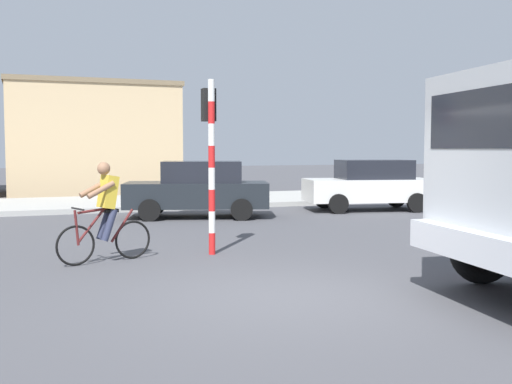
{
  "coord_description": "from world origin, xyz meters",
  "views": [
    {
      "loc": [
        -3.14,
        -7.28,
        1.94
      ],
      "look_at": [
        0.57,
        2.5,
        1.2
      ],
      "focal_mm": 42.7,
      "sensor_mm": 36.0,
      "label": 1
    }
  ],
  "objects_px": {
    "car_white_mid": "(370,185)",
    "car_far_side": "(198,189)",
    "traffic_light_pole": "(210,142)",
    "cyclist": "(105,212)"
  },
  "relations": [
    {
      "from": "car_far_side",
      "to": "traffic_light_pole",
      "type": "bearing_deg",
      "value": -103.13
    },
    {
      "from": "traffic_light_pole",
      "to": "car_far_side",
      "type": "relative_size",
      "value": 0.74
    },
    {
      "from": "traffic_light_pole",
      "to": "cyclist",
      "type": "bearing_deg",
      "value": -174.84
    },
    {
      "from": "car_white_mid",
      "to": "car_far_side",
      "type": "bearing_deg",
      "value": -179.91
    },
    {
      "from": "cyclist",
      "to": "traffic_light_pole",
      "type": "bearing_deg",
      "value": 5.16
    },
    {
      "from": "cyclist",
      "to": "traffic_light_pole",
      "type": "xyz_separation_m",
      "value": [
        1.93,
        0.17,
        1.2
      ]
    },
    {
      "from": "car_far_side",
      "to": "cyclist",
      "type": "bearing_deg",
      "value": -118.52
    },
    {
      "from": "car_white_mid",
      "to": "car_far_side",
      "type": "distance_m",
      "value": 5.63
    },
    {
      "from": "cyclist",
      "to": "car_white_mid",
      "type": "distance_m",
      "value": 10.82
    },
    {
      "from": "car_white_mid",
      "to": "car_far_side",
      "type": "xyz_separation_m",
      "value": [
        -5.63,
        -0.01,
        0.0
      ]
    }
  ]
}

